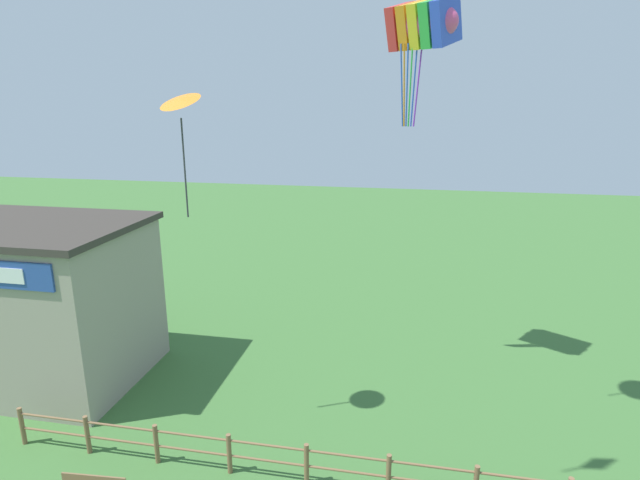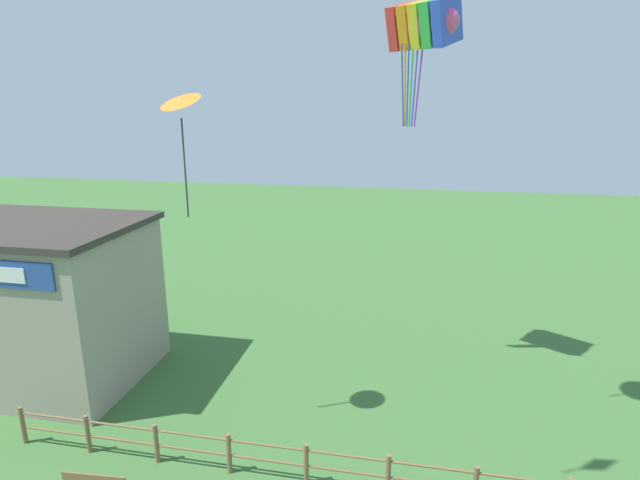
% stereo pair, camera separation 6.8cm
% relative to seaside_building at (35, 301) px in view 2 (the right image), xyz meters
% --- Properties ---
extents(wooden_fence, '(18.27, 0.14, 1.26)m').
position_rel_seaside_building_xyz_m(wooden_fence, '(11.42, -3.82, -2.37)').
color(wooden_fence, brown).
rests_on(wooden_fence, ground_plane).
extents(seaside_building, '(8.12, 5.75, 6.13)m').
position_rel_seaside_building_xyz_m(seaside_building, '(0.00, 0.00, 0.00)').
color(seaside_building, gray).
rests_on(seaside_building, ground_plane).
extents(kite_rainbow_parafoil, '(3.11, 2.83, 4.35)m').
position_rel_seaside_building_xyz_m(kite_rainbow_parafoil, '(14.01, 3.61, 9.89)').
color(kite_rainbow_parafoil, '#E54C8C').
extents(kite_orange_delta, '(1.50, 1.46, 3.61)m').
position_rel_seaside_building_xyz_m(kite_orange_delta, '(7.46, -1.90, 7.22)').
color(kite_orange_delta, orange).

